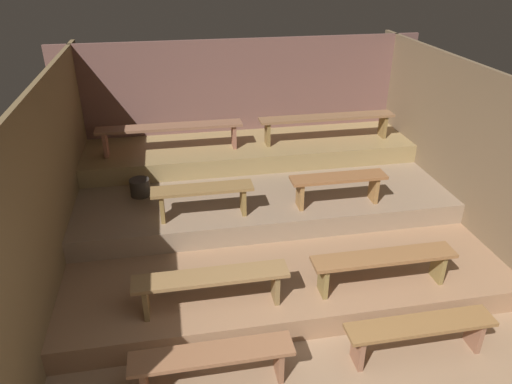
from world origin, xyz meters
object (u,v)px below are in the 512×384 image
object	(u,v)px
bench_floor_left	(212,359)
bench_upper_right	(327,120)
bench_middle_left	(203,194)
bench_middle_right	(338,183)
bench_floor_right	(420,330)
bench_upper_left	(170,130)
bench_lower_left	(211,282)
pail_middle	(140,187)
bench_lower_right	(383,262)

from	to	relation	value
bench_floor_left	bench_upper_right	distance (m)	4.32
bench_middle_left	bench_middle_right	distance (m)	1.73
bench_floor_right	bench_upper_left	distance (m)	4.32
bench_floor_left	bench_upper_left	bearing A→B (deg)	93.30
bench_lower_left	bench_upper_left	xyz separation A→B (m)	(-0.29, 2.91, 0.56)
pail_middle	bench_upper_left	bearing A→B (deg)	60.81
bench_floor_left	pail_middle	distance (m)	2.91
bench_lower_left	bench_upper_left	distance (m)	2.97
bench_upper_left	bench_upper_right	world-z (taller)	same
bench_floor_right	bench_middle_right	size ratio (longest dim) A/B	1.17
bench_floor_left	pail_middle	size ratio (longest dim) A/B	5.48
bench_upper_left	pail_middle	xyz separation A→B (m)	(-0.46, -0.82, -0.48)
pail_middle	bench_middle_left	bearing A→B (deg)	-41.91
bench_upper_right	pail_middle	xyz separation A→B (m)	(-2.84, -0.82, -0.48)
bench_lower_right	bench_upper_left	size ratio (longest dim) A/B	0.73
bench_lower_left	bench_upper_left	world-z (taller)	bench_upper_left
bench_lower_left	bench_floor_left	bearing A→B (deg)	-95.96
bench_floor_right	bench_middle_left	world-z (taller)	bench_middle_left
bench_middle_left	pail_middle	size ratio (longest dim) A/B	4.69
bench_floor_right	bench_middle_left	bearing A→B (deg)	131.23
bench_floor_right	bench_upper_left	bearing A→B (deg)	120.87
bench_floor_left	bench_floor_right	world-z (taller)	same
bench_floor_left	bench_floor_right	size ratio (longest dim) A/B	1.00
bench_lower_left	pail_middle	distance (m)	2.21
bench_lower_left	bench_middle_left	size ratio (longest dim) A/B	1.25
bench_lower_left	pail_middle	bearing A→B (deg)	109.73
bench_floor_right	bench_lower_right	world-z (taller)	bench_lower_right
bench_floor_left	bench_lower_left	world-z (taller)	bench_lower_left
bench_floor_right	bench_middle_right	world-z (taller)	bench_middle_right
bench_lower_left	bench_lower_right	bearing A→B (deg)	0.00
bench_floor_left	bench_lower_left	size ratio (longest dim) A/B	0.94
bench_floor_right	bench_lower_left	distance (m)	2.04
bench_floor_right	bench_lower_left	bearing A→B (deg)	158.78
bench_floor_right	bench_middle_right	bearing A→B (deg)	93.22
bench_lower_left	bench_lower_right	xyz separation A→B (m)	(1.81, 0.00, 0.00)
bench_floor_left	bench_upper_right	world-z (taller)	bench_upper_right
pail_middle	bench_floor_left	bearing A→B (deg)	-76.61
bench_middle_left	bench_floor_left	bearing A→B (deg)	-93.22
bench_floor_left	bench_lower_left	distance (m)	0.79
bench_floor_right	bench_lower_right	bearing A→B (deg)	95.96
bench_lower_right	bench_floor_left	bearing A→B (deg)	-158.78
bench_floor_left	bench_floor_right	bearing A→B (deg)	0.00
bench_lower_left	bench_middle_right	distance (m)	2.26
bench_floor_right	pail_middle	xyz separation A→B (m)	(-2.63, 2.81, 0.35)
bench_floor_left	bench_upper_left	world-z (taller)	bench_upper_left
bench_middle_right	bench_upper_right	world-z (taller)	bench_upper_right
bench_middle_left	bench_floor_right	bearing A→B (deg)	-48.77
bench_floor_right	bench_middle_right	distance (m)	2.18
bench_floor_left	bench_upper_right	size ratio (longest dim) A/B	0.69
bench_middle_left	pail_middle	bearing A→B (deg)	138.09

